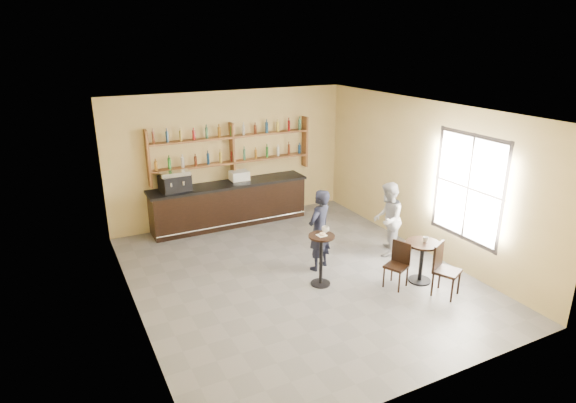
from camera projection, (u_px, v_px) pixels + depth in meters
name	position (u px, v px, depth m)	size (l,w,h in m)	color
floor	(298.00, 276.00, 9.33)	(7.00, 7.00, 0.00)	slate
ceiling	(299.00, 110.00, 8.28)	(7.00, 7.00, 0.00)	white
wall_back	(231.00, 157.00, 11.76)	(7.00, 7.00, 0.00)	#D3B978
wall_front	(433.00, 280.00, 5.86)	(7.00, 7.00, 0.00)	#D3B978
wall_left	(129.00, 226.00, 7.52)	(7.00, 7.00, 0.00)	#D3B978
wall_right	(424.00, 177.00, 10.10)	(7.00, 7.00, 0.00)	#D3B978
window_pane	(468.00, 188.00, 9.05)	(2.00, 2.00, 0.00)	white
window_frame	(468.00, 188.00, 9.05)	(0.04, 1.70, 2.10)	black
shelf_unit	(232.00, 150.00, 11.58)	(4.00, 0.26, 1.40)	brown
liquor_bottles	(232.00, 143.00, 11.52)	(3.68, 0.10, 1.00)	#8C5919
bar_counter	(230.00, 204.00, 11.73)	(3.88, 0.76, 1.05)	black
espresso_machine	(175.00, 181.00, 10.92)	(0.66, 0.42, 0.47)	black
pastry_case	(239.00, 176.00, 11.63)	(0.45, 0.36, 0.27)	silver
pedestal_table	(321.00, 260.00, 8.86)	(0.48, 0.48, 0.99)	black
napkin	(322.00, 235.00, 8.70)	(0.17, 0.17, 0.00)	white
donut	(322.00, 234.00, 8.69)	(0.12, 0.12, 0.04)	#C58848
cup_pedestal	(325.00, 229.00, 8.83)	(0.14, 0.14, 0.11)	white
man_main	(319.00, 230.00, 9.38)	(0.60, 0.39, 1.64)	black
cafe_table	(421.00, 262.00, 9.01)	(0.63, 0.63, 0.80)	black
cup_cafe	(426.00, 239.00, 8.88)	(0.11, 0.11, 0.10)	white
chair_west	(396.00, 266.00, 8.80)	(0.37, 0.37, 0.85)	black
chair_south	(447.00, 271.00, 8.50)	(0.42, 0.42, 0.96)	black
patron_second	(387.00, 219.00, 10.04)	(0.76, 0.60, 1.57)	#ADADB2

